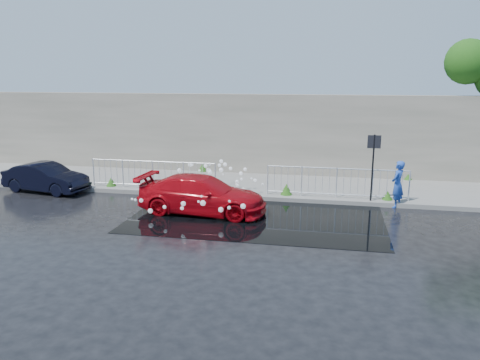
{
  "coord_description": "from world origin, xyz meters",
  "views": [
    {
      "loc": [
        2.78,
        -13.39,
        4.53
      ],
      "look_at": [
        -0.24,
        1.8,
        1.0
      ],
      "focal_mm": 35.0,
      "sensor_mm": 36.0,
      "label": 1
    }
  ],
  "objects_px": {
    "red_car": "(202,194)",
    "dark_car": "(46,178)",
    "person": "(398,184)",
    "sign_post": "(373,157)"
  },
  "relations": [
    {
      "from": "red_car",
      "to": "dark_car",
      "type": "distance_m",
      "value": 6.95
    },
    {
      "from": "person",
      "to": "sign_post",
      "type": "bearing_deg",
      "value": -67.93
    },
    {
      "from": "person",
      "to": "red_car",
      "type": "bearing_deg",
      "value": -44.45
    },
    {
      "from": "red_car",
      "to": "person",
      "type": "bearing_deg",
      "value": -69.26
    },
    {
      "from": "sign_post",
      "to": "person",
      "type": "height_order",
      "value": "sign_post"
    },
    {
      "from": "sign_post",
      "to": "red_car",
      "type": "xyz_separation_m",
      "value": [
        -5.57,
        -2.04,
        -1.1
      ]
    },
    {
      "from": "dark_car",
      "to": "sign_post",
      "type": "bearing_deg",
      "value": -78.1
    },
    {
      "from": "red_car",
      "to": "dark_car",
      "type": "xyz_separation_m",
      "value": [
        -6.77,
        1.54,
        -0.06
      ]
    },
    {
      "from": "sign_post",
      "to": "red_car",
      "type": "height_order",
      "value": "sign_post"
    },
    {
      "from": "red_car",
      "to": "dark_car",
      "type": "bearing_deg",
      "value": 81.08
    }
  ]
}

